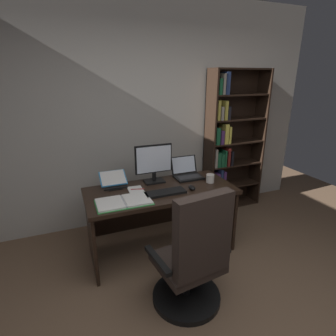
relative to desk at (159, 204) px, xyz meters
name	(u,v)px	position (x,y,z in m)	size (l,w,h in m)	color
wall_back	(144,115)	(0.10, 0.82, 0.87)	(4.84, 0.12, 2.81)	#B2ADA3
desk	(159,204)	(0.00, 0.00, 0.00)	(1.57, 0.70, 0.75)	black
bookshelf	(228,147)	(1.28, 0.61, 0.39)	(0.86, 0.28, 1.98)	black
office_chair	(194,261)	(-0.03, -0.92, -0.08)	(0.65, 0.60, 1.08)	black
monitor	(154,164)	(0.00, 0.15, 0.42)	(0.42, 0.16, 0.43)	black
laptop	(187,173)	(0.42, 0.15, 0.26)	(0.32, 0.29, 0.22)	black
keyboard	(165,193)	(0.00, -0.20, 0.22)	(0.42, 0.15, 0.02)	black
computer_mouse	(192,188)	(0.30, -0.20, 0.23)	(0.06, 0.10, 0.04)	black
reading_stand_with_book	(114,180)	(-0.44, 0.20, 0.28)	(0.28, 0.24, 0.14)	black
open_binder	(124,202)	(-0.44, -0.25, 0.22)	(0.52, 0.30, 0.02)	green
notepad	(136,190)	(-0.26, -0.01, 0.21)	(0.15, 0.21, 0.01)	silver
pen	(138,189)	(-0.24, -0.01, 0.22)	(0.01, 0.01, 0.14)	maroon
coffee_mug	(210,178)	(0.58, -0.10, 0.25)	(0.09, 0.09, 0.09)	silver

